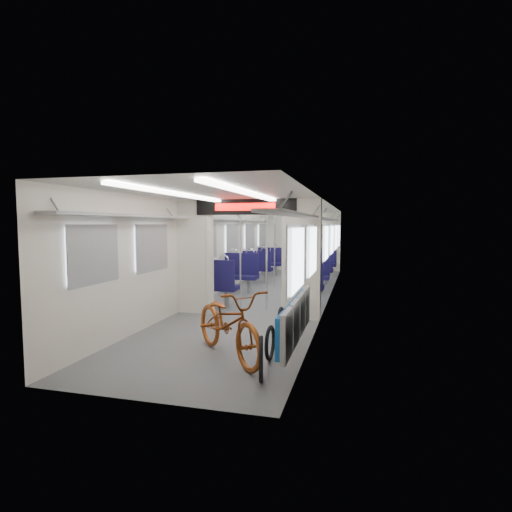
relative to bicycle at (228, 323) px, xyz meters
The scene contains 14 objects.
carriage 4.38m from the bicycle, 95.98° to the left, with size 12.00×12.02×2.31m.
bicycle is the anchor object (origin of this frame).
flip_bench 0.92m from the bicycle, ahead, with size 0.12×2.14×0.56m.
bike_hoop_a 0.97m from the bicycle, 47.77° to the right, with size 0.54×0.54×0.05m, color black.
bike_hoop_b 0.64m from the bicycle, ahead, with size 0.47×0.47×0.05m, color black.
bike_hoop_c 1.12m from the bicycle, 60.24° to the left, with size 0.54×0.54×0.05m, color black.
seat_bay_near_left 4.43m from the bicycle, 108.12° to the left, with size 0.95×2.26×1.16m.
seat_bay_near_right 4.75m from the bicycle, 84.06° to the left, with size 0.92×2.13×1.12m.
seat_bay_far_left 8.03m from the bicycle, 99.89° to the left, with size 0.91×2.05×1.09m.
seat_bay_far_right 8.14m from the bicycle, 86.54° to the left, with size 0.91×2.07×1.10m.
stanchion_near_left 3.37m from the bicycle, 103.79° to the left, with size 0.04×0.04×2.30m, color silver.
stanchion_near_right 3.12m from the bicycle, 93.17° to the left, with size 0.04×0.04×2.30m, color silver.
stanchion_far_left 6.38m from the bicycle, 96.14° to the left, with size 0.04×0.04×2.30m, color silver.
stanchion_far_right 6.44m from the bicycle, 91.25° to the left, with size 0.05×0.05×2.30m, color silver.
Camera 1 is at (2.14, -9.55, 1.82)m, focal length 28.00 mm.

